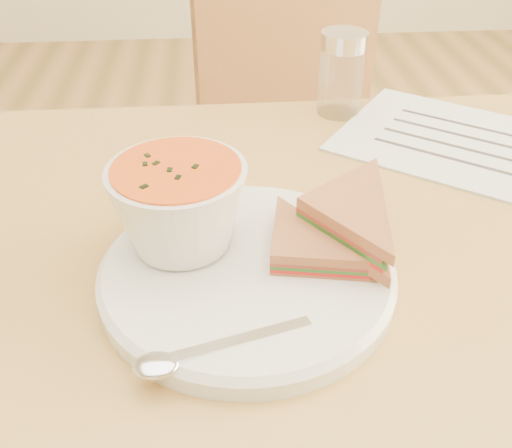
{
  "coord_description": "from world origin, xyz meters",
  "views": [
    {
      "loc": [
        -0.15,
        -0.45,
        1.11
      ],
      "look_at": [
        -0.11,
        -0.03,
        0.8
      ],
      "focal_mm": 40.0,
      "sensor_mm": 36.0,
      "label": 1
    }
  ],
  "objects_px": {
    "soup_bowl": "(180,210)",
    "condiment_shaker": "(341,74)",
    "plate": "(247,274)",
    "chair_far": "(320,196)"
  },
  "relations": [
    {
      "from": "plate",
      "to": "chair_far",
      "type": "bearing_deg",
      "value": 71.96
    },
    {
      "from": "soup_bowl",
      "to": "condiment_shaker",
      "type": "distance_m",
      "value": 0.39
    },
    {
      "from": "chair_far",
      "to": "soup_bowl",
      "type": "bearing_deg",
      "value": 48.81
    },
    {
      "from": "soup_bowl",
      "to": "condiment_shaker",
      "type": "relative_size",
      "value": 1.08
    },
    {
      "from": "plate",
      "to": "soup_bowl",
      "type": "distance_m",
      "value": 0.09
    },
    {
      "from": "chair_far",
      "to": "plate",
      "type": "bearing_deg",
      "value": 55.12
    },
    {
      "from": "chair_far",
      "to": "condiment_shaker",
      "type": "distance_m",
      "value": 0.43
    },
    {
      "from": "soup_bowl",
      "to": "condiment_shaker",
      "type": "height_order",
      "value": "condiment_shaker"
    },
    {
      "from": "soup_bowl",
      "to": "condiment_shaker",
      "type": "bearing_deg",
      "value": 56.11
    },
    {
      "from": "soup_bowl",
      "to": "chair_far",
      "type": "bearing_deg",
      "value": 65.65
    }
  ]
}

